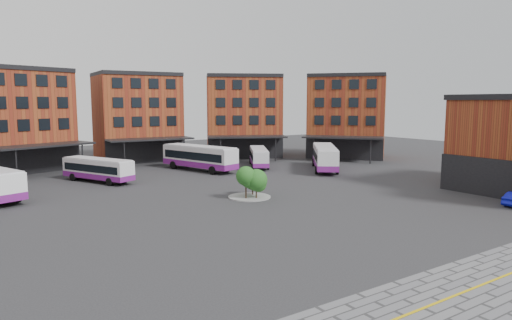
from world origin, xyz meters
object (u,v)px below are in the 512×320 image
tree_island (253,181)px  bus_d (199,157)px  bus_e (259,157)px  bus_c (98,169)px  bus_f (325,157)px

tree_island → bus_d: size_ratio=0.34×
bus_e → bus_c: bearing=-149.8°
bus_c → bus_e: bearing=-25.1°
bus_e → bus_f: bearing=-23.4°
bus_d → bus_f: (15.30, -9.66, -0.04)m
bus_c → bus_d: bearing=-19.1°
tree_island → bus_c: size_ratio=0.42×
tree_island → bus_f: (19.36, 10.43, 0.13)m
tree_island → bus_c: bearing=119.7°
bus_f → bus_d: bearing=-174.2°
tree_island → bus_e: bearing=54.3°
tree_island → bus_c: tree_island is taller
tree_island → bus_e: (13.36, 18.57, -0.24)m
bus_e → bus_f: bus_f is taller
tree_island → bus_d: (4.06, 20.09, 0.17)m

